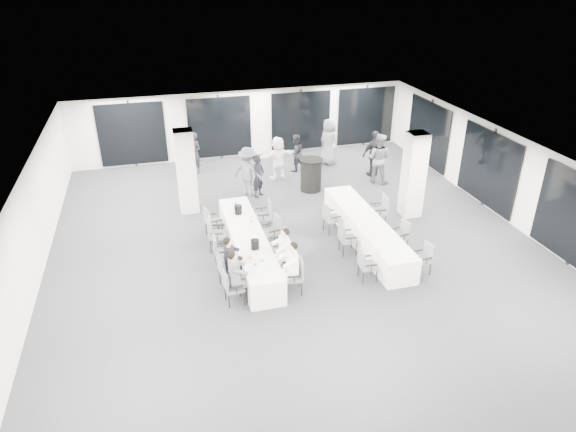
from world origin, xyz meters
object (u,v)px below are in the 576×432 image
at_px(chair_main_right_mid, 281,244).
at_px(standing_guest_d, 375,151).
at_px(chair_main_right_fourth, 273,229).
at_px(standing_guest_b, 295,150).
at_px(chair_side_right_near, 424,256).
at_px(chair_main_right_far, 265,213).
at_px(ice_bucket_near, 255,244).
at_px(standing_guest_f, 278,155).
at_px(standing_guest_g, 194,151).
at_px(chair_main_right_near, 296,274).
at_px(chair_main_left_fourth, 215,232).
at_px(chair_main_left_near, 231,285).
at_px(banquet_table_side, 366,231).
at_px(standing_guest_e, 329,139).
at_px(chair_side_left_mid, 345,237).
at_px(standing_guest_c, 248,168).
at_px(ice_bucket_far, 238,210).
at_px(chair_main_left_far, 211,221).
at_px(chair_main_right_second, 288,259).
at_px(chair_main_left_mid, 220,250).
at_px(chair_side_right_mid, 402,233).
at_px(chair_side_left_near, 365,263).
at_px(standing_guest_a, 258,173).
at_px(chair_side_left_far, 330,217).
at_px(banquet_table_main, 249,246).
at_px(cocktail_table, 311,175).
at_px(standing_guest_h, 379,155).
at_px(chair_side_right_far, 380,209).
at_px(chair_main_left_second, 226,269).

xyz_separation_m(chair_main_right_mid, standing_guest_d, (5.07, 5.18, 0.47)).
xyz_separation_m(chair_main_right_fourth, standing_guest_b, (2.28, 5.58, 0.30)).
bearing_deg(chair_side_right_near, chair_main_right_far, 40.76).
bearing_deg(ice_bucket_near, standing_guest_f, 70.58).
xyz_separation_m(chair_main_right_far, standing_guest_g, (-1.58, 5.38, 0.36)).
bearing_deg(chair_main_right_near, standing_guest_b, -8.58).
bearing_deg(chair_main_left_fourth, standing_guest_d, 134.16).
bearing_deg(standing_guest_d, ice_bucket_near, 36.03).
height_order(chair_main_left_near, standing_guest_d, standing_guest_d).
height_order(banquet_table_side, standing_guest_e, standing_guest_e).
height_order(chair_side_left_mid, standing_guest_c, standing_guest_c).
xyz_separation_m(chair_side_left_mid, ice_bucket_near, (-2.69, -0.35, 0.35)).
relative_size(chair_main_right_near, ice_bucket_far, 3.51).
bearing_deg(chair_main_left_far, chair_main_right_mid, 27.36).
distance_m(chair_main_right_second, standing_guest_d, 7.85).
xyz_separation_m(chair_main_left_mid, chair_side_right_mid, (5.21, -0.34, -0.05)).
bearing_deg(chair_side_left_near, standing_guest_a, -162.27).
xyz_separation_m(banquet_table_side, chair_main_left_mid, (-4.38, -0.29, 0.17)).
height_order(standing_guest_a, ice_bucket_far, standing_guest_a).
relative_size(chair_side_left_mid, chair_side_left_far, 0.99).
relative_size(chair_main_left_far, chair_side_left_far, 1.01).
distance_m(standing_guest_b, ice_bucket_far, 5.66).
bearing_deg(chair_side_left_near, banquet_table_side, 159.43).
bearing_deg(chair_main_right_far, chair_side_right_near, -129.21).
height_order(chair_side_right_mid, standing_guest_g, standing_guest_g).
bearing_deg(chair_main_left_mid, chair_side_right_near, 73.13).
bearing_deg(chair_main_right_near, standing_guest_d, -29.76).
bearing_deg(standing_guest_g, chair_main_right_second, -33.02).
bearing_deg(chair_side_left_near, chair_main_right_mid, -125.31).
relative_size(chair_main_right_second, chair_main_right_fourth, 0.94).
xyz_separation_m(banquet_table_main, chair_main_right_fourth, (0.83, 0.47, 0.17)).
bearing_deg(chair_side_right_near, cocktail_table, 7.17).
bearing_deg(standing_guest_e, standing_guest_d, -171.01).
xyz_separation_m(chair_main_right_far, standing_guest_a, (0.34, 2.51, 0.32)).
bearing_deg(ice_bucket_near, chair_main_left_fourth, 119.39).
bearing_deg(chair_side_left_mid, ice_bucket_far, -122.14).
relative_size(chair_side_right_near, standing_guest_a, 0.49).
height_order(chair_main_right_far, ice_bucket_far, ice_bucket_far).
distance_m(chair_main_left_mid, ice_bucket_near, 1.05).
relative_size(chair_main_left_far, standing_guest_f, 0.50).
bearing_deg(chair_side_right_mid, chair_main_right_mid, 76.41).
bearing_deg(standing_guest_a, standing_guest_g, 75.01).
distance_m(standing_guest_a, standing_guest_h, 4.60).
relative_size(banquet_table_side, chair_main_right_second, 5.56).
relative_size(banquet_table_main, chair_side_right_far, 4.98).
bearing_deg(banquet_table_side, chair_side_left_far, 133.68).
distance_m(chair_main_left_second, chair_side_right_mid, 5.24).
xyz_separation_m(chair_main_left_fourth, standing_guest_e, (5.46, 5.75, 0.50)).
bearing_deg(standing_guest_g, chair_main_left_fourth, -44.86).
distance_m(chair_main_right_mid, chair_side_right_far, 3.77).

